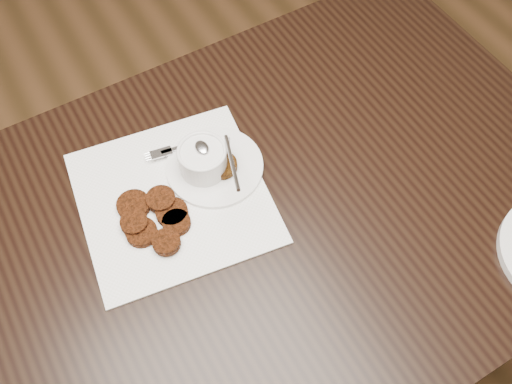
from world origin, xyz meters
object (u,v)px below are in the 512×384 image
at_px(table, 251,299).
at_px(plate_with_patty, 215,165).
at_px(sauce_ramekin, 201,150).
at_px(napkin, 173,197).

relative_size(table, plate_with_patty, 7.21).
xyz_separation_m(sauce_ramekin, plate_with_patty, (0.02, -0.01, -0.05)).
height_order(table, napkin, napkin).
bearing_deg(table, napkin, 132.65).
bearing_deg(napkin, plate_with_patty, 10.79).
xyz_separation_m(table, plate_with_patty, (-0.00, 0.12, 0.39)).
distance_m(napkin, sauce_ramekin, 0.10).
height_order(table, plate_with_patty, plate_with_patty).
xyz_separation_m(napkin, plate_with_patty, (0.09, 0.02, 0.01)).
height_order(napkin, plate_with_patty, plate_with_patty).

